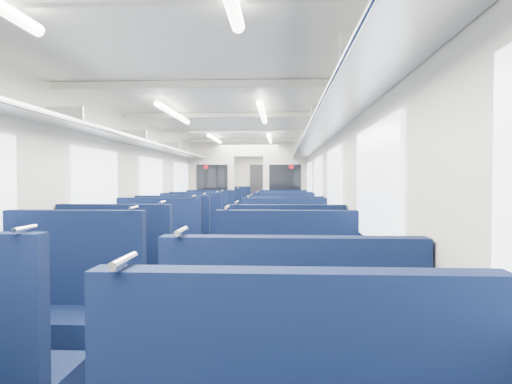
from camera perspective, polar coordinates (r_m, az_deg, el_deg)
name	(u,v)px	position (r m, az deg, el deg)	size (l,w,h in m)	color
floor	(237,260)	(8.33, -2.32, -8.42)	(2.80, 18.00, 0.01)	black
ceiling	(237,129)	(8.25, -2.34, 7.87)	(2.80, 18.00, 0.01)	silver
wall_left	(160,194)	(8.45, -11.82, -0.29)	(0.02, 18.00, 2.35)	beige
dado_left	(161,240)	(8.52, -11.69, -5.84)	(0.03, 17.90, 0.70)	black
wall_right	(316,195)	(8.19, 7.47, -0.33)	(0.02, 18.00, 2.35)	beige
dado_right	(315,241)	(8.26, 7.34, -6.06)	(0.03, 17.90, 0.70)	black
wall_far	(260,187)	(17.18, 0.53, 0.67)	(2.80, 0.02, 2.35)	beige
luggage_rack_left	(170,150)	(8.42, -10.61, 5.15)	(0.36, 17.40, 0.18)	#B2B5BA
luggage_rack_right	(306,150)	(8.19, 6.18, 5.26)	(0.36, 17.40, 0.18)	#B2B5BA
windows	(235,181)	(7.75, -2.65, 1.39)	(2.78, 15.60, 0.75)	white
ceiling_fittings	(236,131)	(7.99, -2.52, 7.64)	(2.70, 16.06, 0.11)	beige
end_door	(260,191)	(17.13, 0.52, 0.08)	(0.75, 0.06, 2.00)	black
bulkhead	(249,188)	(11.00, -0.94, 0.47)	(2.80, 0.10, 2.35)	beige
seat_6	(66,321)	(3.84, -22.60, -14.63)	(1.11, 0.61, 1.24)	#0C183A
seat_7	(288,322)	(3.56, 3.94, -15.81)	(1.11, 0.61, 1.24)	#0C183A
seat_8	(121,285)	(4.89, -16.50, -11.05)	(1.11, 0.61, 1.24)	#0C183A
seat_9	(286,287)	(4.61, 3.75, -11.77)	(1.11, 0.61, 1.24)	#0C183A
seat_10	(155,262)	(6.08, -12.41, -8.53)	(1.11, 0.61, 1.24)	#0C183A
seat_11	(285,264)	(5.86, 3.61, -8.89)	(1.11, 0.61, 1.24)	#0C183A
seat_12	(175,249)	(7.13, -10.03, -7.03)	(1.11, 0.61, 1.24)	#0C183A
seat_13	(284,252)	(6.79, 3.54, -7.43)	(1.11, 0.61, 1.24)	#0C183A
seat_14	(189,240)	(8.15, -8.33, -5.94)	(1.11, 0.61, 1.24)	#0C183A
seat_15	(284,241)	(7.99, 3.48, -6.08)	(1.11, 0.61, 1.24)	#0C183A
seat_16	(200,233)	(9.17, -7.03, -5.10)	(1.11, 0.61, 1.24)	#0C183A
seat_17	(283,233)	(9.11, 3.44, -5.13)	(1.11, 0.61, 1.24)	#0C183A
seat_18	(209,227)	(10.33, -5.87, -4.35)	(1.11, 0.61, 1.24)	#0C183A
seat_19	(283,227)	(10.34, 3.40, -4.34)	(1.11, 0.61, 1.24)	#0C183A
seat_20	(222,218)	(12.53, -4.27, -3.30)	(1.11, 0.61, 1.24)	#0C183A
seat_21	(283,219)	(12.21, 3.36, -3.43)	(1.11, 0.61, 1.24)	#0C183A
seat_22	(226,215)	(13.57, -3.70, -2.93)	(1.11, 0.61, 1.24)	#0C183A
seat_23	(283,215)	(13.56, 3.33, -2.93)	(1.11, 0.61, 1.24)	#0C183A
seat_24	(231,213)	(14.72, -3.16, -2.58)	(1.11, 0.61, 1.24)	#0C183A
seat_25	(283,213)	(14.61, 3.32, -2.61)	(1.11, 0.61, 1.24)	#0C183A
seat_26	(234,210)	(15.83, -2.72, -2.29)	(1.11, 0.61, 1.24)	#0C183A
seat_27	(282,210)	(15.82, 3.30, -2.29)	(1.11, 0.61, 1.24)	#0C183A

